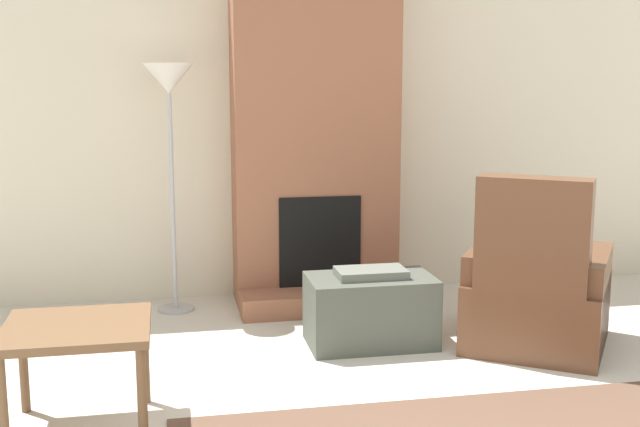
{
  "coord_description": "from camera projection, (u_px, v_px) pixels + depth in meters",
  "views": [
    {
      "loc": [
        -1.06,
        -2.47,
        1.63
      ],
      "look_at": [
        0.0,
        2.94,
        0.67
      ],
      "focal_mm": 45.0,
      "sensor_mm": 36.0,
      "label": 1
    }
  ],
  "objects": [
    {
      "name": "floor_lamp_left",
      "position": [
        169.0,
        96.0,
        5.35
      ],
      "size": [
        0.34,
        0.34,
        1.7
      ],
      "color": "#ADADB2",
      "rests_on": "ground_plane"
    },
    {
      "name": "wall_back",
      "position": [
        309.0,
        119.0,
        5.91
      ],
      "size": [
        6.83,
        0.06,
        2.6
      ],
      "primitive_type": "cube",
      "color": "beige",
      "rests_on": "ground_plane"
    },
    {
      "name": "side_table",
      "position": [
        77.0,
        338.0,
        3.65
      ],
      "size": [
        0.66,
        0.61,
        0.51
      ],
      "color": "brown",
      "rests_on": "ground_plane"
    },
    {
      "name": "fireplace",
      "position": [
        315.0,
        129.0,
        5.68
      ],
      "size": [
        1.16,
        0.72,
        2.6
      ],
      "color": "#935B42",
      "rests_on": "ground_plane"
    },
    {
      "name": "ottoman",
      "position": [
        371.0,
        309.0,
        4.87
      ],
      "size": [
        0.76,
        0.45,
        0.47
      ],
      "color": "#474C42",
      "rests_on": "ground_plane"
    },
    {
      "name": "armchair",
      "position": [
        536.0,
        298.0,
        4.79
      ],
      "size": [
        1.13,
        1.15,
        1.07
      ],
      "rotation": [
        0.0,
        0.0,
        2.54
      ],
      "color": "brown",
      "rests_on": "ground_plane"
    }
  ]
}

